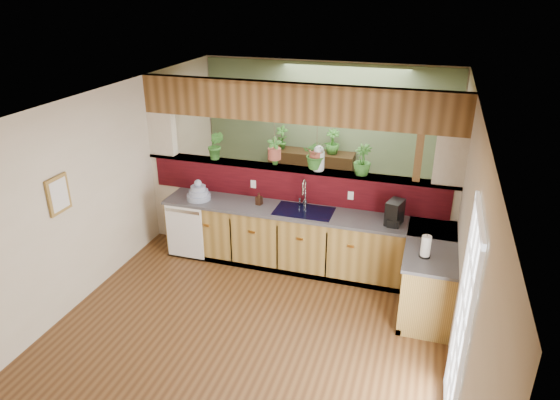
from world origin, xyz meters
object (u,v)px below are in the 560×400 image
(shelving_console, at_px, (311,178))
(coffee_maker, at_px, (395,214))
(glass_jar, at_px, (319,158))
(dish_stack, at_px, (199,193))
(soap_dispenser, at_px, (259,199))
(faucet, at_px, (304,192))
(paper_towel, at_px, (426,247))

(shelving_console, bearing_deg, coffee_maker, -54.34)
(glass_jar, bearing_deg, dish_stack, -165.65)
(coffee_maker, bearing_deg, shelving_console, 142.30)
(dish_stack, xyz_separation_m, soap_dispenser, (0.91, 0.09, -0.01))
(faucet, bearing_deg, soap_dispenser, -168.31)
(paper_towel, bearing_deg, glass_jar, 143.08)
(coffee_maker, bearing_deg, dish_stack, -163.53)
(faucet, height_order, shelving_console, faucet)
(glass_jar, xyz_separation_m, shelving_console, (-0.56, 1.90, -1.07))
(faucet, bearing_deg, shelving_console, 101.12)
(dish_stack, height_order, glass_jar, glass_jar)
(glass_jar, distance_m, shelving_console, 2.25)
(faucet, distance_m, coffee_maker, 1.30)
(paper_towel, bearing_deg, dish_stack, 167.12)
(faucet, height_order, paper_towel, faucet)
(glass_jar, height_order, shelving_console, glass_jar)
(paper_towel, xyz_separation_m, shelving_console, (-2.12, 3.08, -0.53))
(coffee_maker, relative_size, paper_towel, 1.14)
(glass_jar, bearing_deg, faucet, -123.60)
(faucet, bearing_deg, dish_stack, -172.02)
(coffee_maker, height_order, glass_jar, glass_jar)
(dish_stack, distance_m, glass_jar, 1.84)
(faucet, relative_size, soap_dispenser, 2.36)
(soap_dispenser, relative_size, coffee_maker, 0.55)
(faucet, height_order, glass_jar, glass_jar)
(faucet, distance_m, dish_stack, 1.57)
(paper_towel, bearing_deg, shelving_console, 124.62)
(faucet, relative_size, shelving_console, 0.27)
(soap_dispenser, height_order, shelving_console, soap_dispenser)
(glass_jar, bearing_deg, shelving_console, 106.38)
(soap_dispenser, bearing_deg, dish_stack, -174.65)
(dish_stack, relative_size, shelving_console, 0.23)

